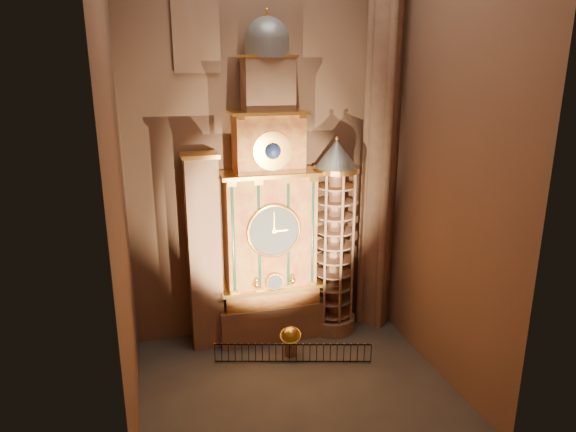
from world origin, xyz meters
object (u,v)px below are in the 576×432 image
object	(u,v)px
astronomical_clock	(269,218)
stair_turret	(334,240)
iron_railing	(293,353)
celestial_globe	(291,339)
portrait_tower	(204,252)

from	to	relation	value
astronomical_clock	stair_turret	world-z (taller)	astronomical_clock
astronomical_clock	iron_railing	xyz separation A→B (m)	(0.40, -3.09, -6.13)
stair_turret	iron_railing	bearing A→B (deg)	-137.60
celestial_globe	iron_railing	world-z (taller)	celestial_globe
astronomical_clock	portrait_tower	world-z (taller)	astronomical_clock
portrait_tower	iron_railing	bearing A→B (deg)	-39.27
stair_turret	celestial_globe	world-z (taller)	stair_turret
portrait_tower	stair_turret	size ratio (longest dim) A/B	0.94
stair_turret	portrait_tower	bearing A→B (deg)	177.67
stair_turret	celestial_globe	bearing A→B (deg)	-145.28
astronomical_clock	celestial_globe	size ratio (longest dim) A/B	10.62
celestial_globe	astronomical_clock	bearing A→B (deg)	101.80
astronomical_clock	iron_railing	distance (m)	6.88
portrait_tower	celestial_globe	xyz separation A→B (m)	(3.89, -2.37, -4.21)
astronomical_clock	celestial_globe	bearing A→B (deg)	-78.20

